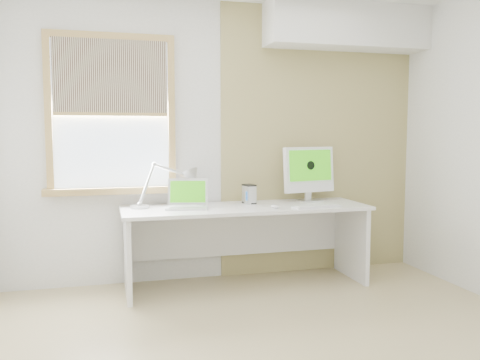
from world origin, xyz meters
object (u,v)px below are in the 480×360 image
object	(u,v)px
desk_lamp	(182,182)
external_drive	(249,194)
desk	(244,226)
laptop	(187,201)
imac	(309,171)

from	to	relation	value
desk_lamp	external_drive	distance (m)	0.63
desk	laptop	size ratio (longest dim) A/B	5.35
desk	imac	distance (m)	0.84
desk_lamp	laptop	distance (m)	0.22
desk_lamp	external_drive	size ratio (longest dim) A/B	4.07
laptop	imac	xyz separation A→B (m)	(1.20, 0.12, 0.23)
laptop	desk	bearing A→B (deg)	0.96
desk	desk_lamp	world-z (taller)	desk_lamp
desk_lamp	imac	size ratio (longest dim) A/B	1.35
laptop	desk_lamp	bearing A→B (deg)	96.63
desk_lamp	external_drive	world-z (taller)	desk_lamp
desk_lamp	external_drive	xyz separation A→B (m)	(0.62, -0.06, -0.12)
desk_lamp	laptop	bearing A→B (deg)	-83.37
desk_lamp	imac	xyz separation A→B (m)	(1.22, -0.04, 0.08)
desk	laptop	world-z (taller)	laptop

